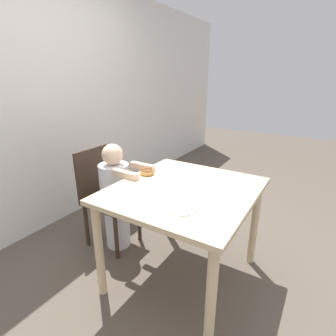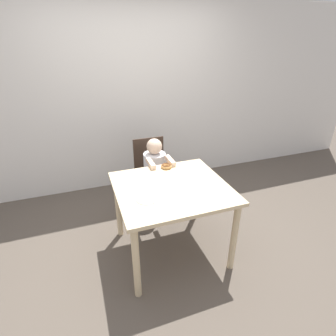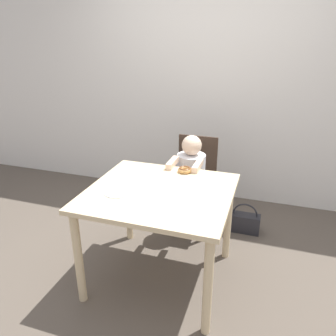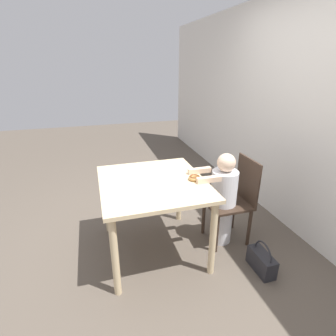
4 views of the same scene
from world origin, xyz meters
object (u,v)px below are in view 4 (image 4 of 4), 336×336
Objects in this scene: donut at (195,178)px; handbag at (262,261)px; chair at (234,200)px; child_figure at (223,199)px.

handbag is at bearing 45.35° from donut.
chair is 0.13m from child_figure.
handbag is (0.51, 0.03, -0.36)m from chair.
chair is 7.91× the size of donut.
handbag is at bearing 3.73° from chair.
donut is 0.38× the size of handbag.
child_figure reaches higher than handbag.
child_figure is 3.23× the size of handbag.
handbag is (0.48, 0.49, -0.69)m from donut.
child_figure is 0.66m from handbag.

